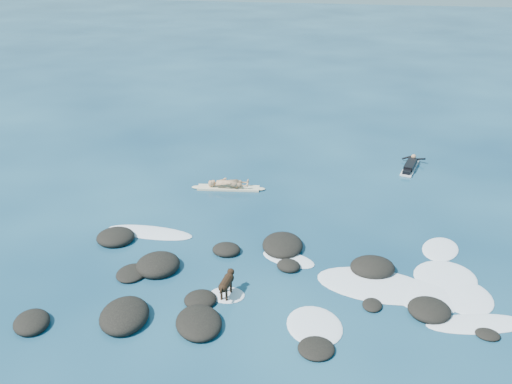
# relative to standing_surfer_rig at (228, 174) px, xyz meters

# --- Properties ---
(ground) EXTENTS (160.00, 160.00, 0.00)m
(ground) POSITION_rel_standing_surfer_rig_xyz_m (3.01, -6.04, -0.72)
(ground) COLOR #0A2642
(ground) RESTS_ON ground
(reef_rocks) EXTENTS (13.70, 7.40, 0.59)m
(reef_rocks) POSITION_rel_standing_surfer_rig_xyz_m (1.40, -7.25, -0.60)
(reef_rocks) COLOR black
(reef_rocks) RESTS_ON ground
(breaking_foam) EXTENTS (14.32, 7.34, 0.12)m
(breaking_foam) POSITION_rel_standing_surfer_rig_xyz_m (6.15, -6.27, -0.71)
(breaking_foam) COLOR white
(breaking_foam) RESTS_ON ground
(standing_surfer_rig) EXTENTS (3.23, 0.88, 1.84)m
(standing_surfer_rig) POSITION_rel_standing_surfer_rig_xyz_m (0.00, 0.00, 0.00)
(standing_surfer_rig) COLOR beige
(standing_surfer_rig) RESTS_ON ground
(paddling_surfer_rig) EXTENTS (1.27, 2.55, 0.44)m
(paddling_surfer_rig) POSITION_rel_standing_surfer_rig_xyz_m (7.88, 3.95, -0.57)
(paddling_surfer_rig) COLOR silver
(paddling_surfer_rig) RESTS_ON ground
(dog) EXTENTS (0.37, 1.22, 0.77)m
(dog) POSITION_rel_standing_surfer_rig_xyz_m (1.82, -7.84, -0.21)
(dog) COLOR black
(dog) RESTS_ON ground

